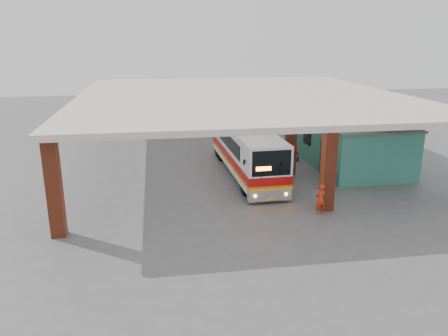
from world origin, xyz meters
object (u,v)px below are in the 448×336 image
motorcycle (332,177)px  red_chair (297,150)px  pedestrian (321,199)px  coach_bus (246,149)px

motorcycle → red_chair: bearing=-23.9°
motorcycle → pedestrian: (-2.18, -3.77, 0.22)m
red_chair → coach_bus: bearing=-163.9°
coach_bus → pedestrian: (2.23, -6.96, -0.84)m
coach_bus → motorcycle: coach_bus is taller
coach_bus → motorcycle: bearing=-37.7°
coach_bus → motorcycle: 5.55m
coach_bus → red_chair: size_ratio=14.21×
motorcycle → pedestrian: 4.35m
coach_bus → pedestrian: 7.36m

